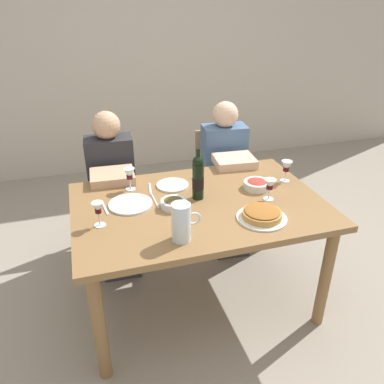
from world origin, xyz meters
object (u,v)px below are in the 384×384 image
object	(u,v)px
wine_glass_right_diner	(129,175)
wine_glass_spare	(286,167)
diner_left	(113,189)
dining_table	(199,216)
baked_tart	(262,214)
salad_bowl	(257,184)
wine_glass_left_diner	(98,209)
dinner_plate_left_setting	(173,185)
dinner_plate_right_setting	(130,204)
water_pitcher	(181,224)
chair_left	(112,189)
wine_bottle	(198,177)
chair_right	(218,175)
diner_right	(227,173)
olive_bowl	(173,203)
wine_glass_centre	(270,185)

from	to	relation	value
wine_glass_right_diner	wine_glass_spare	size ratio (longest dim) A/B	1.02
diner_left	dining_table	bearing A→B (deg)	128.71
baked_tart	salad_bowl	bearing A→B (deg)	68.87
baked_tart	wine_glass_left_diner	distance (m)	0.90
dinner_plate_left_setting	dinner_plate_right_setting	size ratio (longest dim) A/B	0.81
water_pitcher	chair_left	world-z (taller)	water_pitcher
baked_tart	wine_glass_left_diner	bearing A→B (deg)	167.64
wine_glass_spare	dinner_plate_right_setting	world-z (taller)	wine_glass_spare
water_pitcher	baked_tart	xyz separation A→B (m)	(0.48, 0.07, -0.06)
wine_bottle	chair_right	distance (m)	1.01
baked_tart	dinner_plate_left_setting	world-z (taller)	baked_tart
wine_glass_left_diner	chair_right	world-z (taller)	wine_glass_left_diner
dining_table	water_pitcher	world-z (taller)	water_pitcher
wine_glass_spare	chair_right	bearing A→B (deg)	104.07
wine_glass_left_diner	wine_bottle	bearing A→B (deg)	13.49
dining_table	wine_glass_spare	distance (m)	0.69
diner_right	dinner_plate_right_setting	bearing A→B (deg)	38.24
dining_table	wine_glass_right_diner	world-z (taller)	wine_glass_right_diner
wine_glass_spare	chair_right	xyz separation A→B (m)	(-0.19, 0.75, -0.37)
wine_glass_right_diner	dinner_plate_right_setting	bearing A→B (deg)	-98.99
olive_bowl	baked_tart	bearing A→B (deg)	-31.31
wine_glass_spare	dinner_plate_right_setting	bearing A→B (deg)	-178.49
salad_bowl	diner_left	bearing A→B (deg)	147.56
water_pitcher	dinner_plate_left_setting	world-z (taller)	water_pitcher
baked_tart	chair_left	bearing A→B (deg)	122.49
dining_table	baked_tart	distance (m)	0.41
chair_right	diner_left	bearing A→B (deg)	20.33
dinner_plate_left_setting	diner_right	bearing A→B (deg)	34.61
chair_left	diner_left	distance (m)	0.26
chair_right	wine_glass_centre	bearing A→B (deg)	93.16
wine_glass_left_diner	chair_left	distance (m)	1.03
wine_bottle	dinner_plate_left_setting	xyz separation A→B (m)	(-0.11, 0.21, -0.13)
baked_tart	dinner_plate_right_setting	distance (m)	0.77
wine_bottle	dinner_plate_left_setting	bearing A→B (deg)	117.64
salad_bowl	olive_bowl	distance (m)	0.58
wine_glass_centre	wine_glass_spare	size ratio (longest dim) A/B	0.93
wine_glass_left_diner	dinner_plate_left_setting	distance (m)	0.62
wine_glass_left_diner	olive_bowl	bearing A→B (deg)	10.07
wine_bottle	water_pitcher	distance (m)	0.46
olive_bowl	wine_glass_centre	bearing A→B (deg)	-7.10
wine_bottle	olive_bowl	world-z (taller)	wine_bottle
wine_glass_right_diner	wine_bottle	bearing A→B (deg)	-32.07
salad_bowl	diner_left	world-z (taller)	diner_left
salad_bowl	wine_glass_left_diner	bearing A→B (deg)	-171.04
olive_bowl	dinner_plate_right_setting	size ratio (longest dim) A/B	0.58
water_pitcher	dining_table	bearing A→B (deg)	59.15
wine_bottle	dinner_plate_left_setting	world-z (taller)	wine_bottle
wine_glass_left_diner	diner_left	size ratio (longest dim) A/B	0.12
wine_glass_spare	chair_right	distance (m)	0.86
olive_bowl	wine_glass_centre	size ratio (longest dim) A/B	1.12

